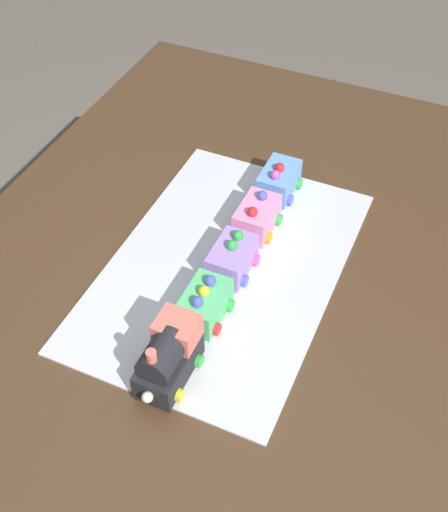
{
  "coord_description": "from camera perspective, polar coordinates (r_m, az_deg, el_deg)",
  "views": [
    {
      "loc": [
        -0.74,
        -0.33,
        1.62
      ],
      "look_at": [
        -0.0,
        -0.01,
        0.77
      ],
      "focal_mm": 45.65,
      "sensor_mm": 36.0,
      "label": 1
    }
  ],
  "objects": [
    {
      "name": "cake_board",
      "position": [
        1.19,
        0.0,
        -1.06
      ],
      "size": [
        0.6,
        0.4,
        0.0
      ],
      "primitive_type": "cube",
      "color": "silver",
      "rests_on": "dining_table"
    },
    {
      "name": "cake_car_tanker_bubblegum",
      "position": [
        1.25,
        2.9,
        3.46
      ],
      "size": [
        0.1,
        0.08,
        0.07
      ],
      "color": "pink",
      "rests_on": "cake_board"
    },
    {
      "name": "cake_car_caboose_mint_green",
      "position": [
        1.1,
        -1.73,
        -4.21
      ],
      "size": [
        0.1,
        0.08,
        0.07
      ],
      "color": "#59CC7A",
      "rests_on": "cake_board"
    },
    {
      "name": "cake_car_gondola_sky_blue",
      "position": [
        1.33,
        4.81,
        6.6
      ],
      "size": [
        0.1,
        0.08,
        0.07
      ],
      "color": "#669EEA",
      "rests_on": "cake_board"
    },
    {
      "name": "cake_car_hopper_lavender",
      "position": [
        1.17,
        0.74,
        -0.13
      ],
      "size": [
        0.1,
        0.08,
        0.07
      ],
      "color": "#AD84E0",
      "rests_on": "cake_board"
    },
    {
      "name": "dining_table",
      "position": [
        1.28,
        -0.19,
        -4.25
      ],
      "size": [
        1.4,
        1.0,
        0.74
      ],
      "color": "#4C331E",
      "rests_on": "ground"
    },
    {
      "name": "ground_plane",
      "position": [
        1.81,
        -0.14,
        -17.06
      ],
      "size": [
        8.0,
        8.0,
        0.0
      ],
      "primitive_type": "plane",
      "color": "#6B6054"
    },
    {
      "name": "cake_locomotive",
      "position": [
        1.01,
        -4.89,
        -8.71
      ],
      "size": [
        0.14,
        0.08,
        0.12
      ],
      "color": "#232328",
      "rests_on": "cake_board"
    }
  ]
}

